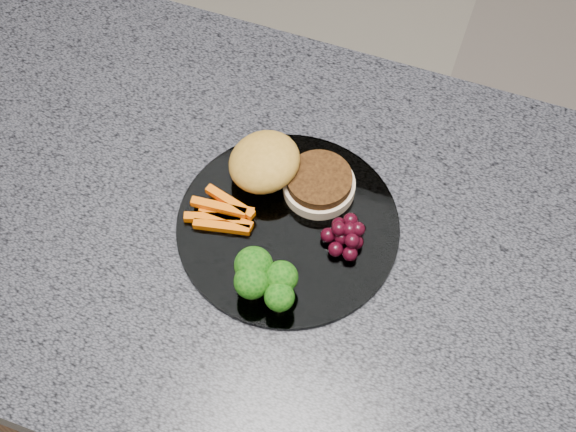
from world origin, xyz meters
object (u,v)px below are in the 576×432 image
(plate, at_px, (288,226))
(burger, at_px, (284,172))
(grape_bunch, at_px, (346,235))
(island_cabinet, at_px, (332,390))

(plate, height_order, burger, burger)
(burger, relative_size, grape_bunch, 3.36)
(island_cabinet, xyz_separation_m, plate, (-0.08, 0.01, 0.47))
(burger, bearing_deg, island_cabinet, -49.22)
(island_cabinet, xyz_separation_m, burger, (-0.11, 0.07, 0.50))
(island_cabinet, bearing_deg, grape_bunch, 131.67)
(plate, distance_m, grape_bunch, 0.07)
(burger, distance_m, grape_bunch, 0.11)
(island_cabinet, distance_m, grape_bunch, 0.49)
(burger, bearing_deg, grape_bunch, -46.36)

